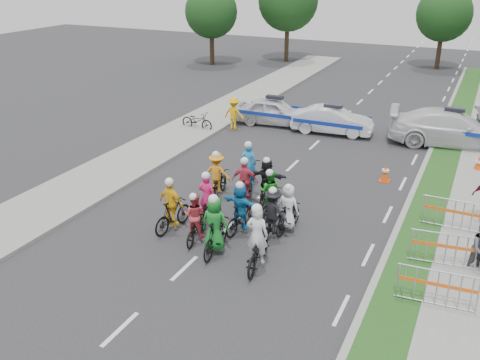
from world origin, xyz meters
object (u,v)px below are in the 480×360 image
at_px(rider_0, 258,246).
at_px(marshal_hiviz, 234,113).
at_px(rider_7, 288,213).
at_px(rider_6, 208,206).
at_px(cone_0, 385,173).
at_px(rider_1, 215,231).
at_px(rider_8, 270,198).
at_px(rider_12, 249,173).
at_px(barrier_0, 437,290).
at_px(rider_10, 217,179).
at_px(rider_9, 245,187).
at_px(police_car_0, 274,112).
at_px(tree_3, 288,1).
at_px(cone_1, 478,164).
at_px(parked_bike, 197,121).
at_px(rider_11, 267,183).
at_px(rider_2, 195,223).
at_px(rider_4, 273,218).
at_px(barrier_1, 446,251).
at_px(barrier_2, 454,216).
at_px(rider_5, 241,210).
at_px(police_car_2, 452,128).
at_px(rider_3, 172,210).
at_px(tree_0, 211,12).
at_px(police_car_1, 332,120).
at_px(tree_4, 444,14).

height_order(rider_0, marshal_hiviz, rider_0).
bearing_deg(rider_7, marshal_hiviz, -48.18).
relative_size(rider_6, cone_0, 2.67).
xyz_separation_m(rider_1, rider_8, (0.51, 3.02, -0.11)).
relative_size(rider_12, barrier_0, 0.99).
bearing_deg(rider_6, rider_10, -72.88).
xyz_separation_m(rider_9, marshal_hiviz, (-4.40, 8.14, 0.11)).
height_order(police_car_0, tree_3, tree_3).
distance_m(cone_1, parked_bike, 13.41).
bearing_deg(rider_11, cone_1, -141.99).
height_order(rider_2, rider_12, rider_12).
bearing_deg(rider_4, barrier_1, -165.49).
xyz_separation_m(barrier_2, tree_3, (-15.70, 26.36, 4.33)).
relative_size(rider_7, rider_12, 0.86).
relative_size(rider_4, barrier_1, 0.91).
bearing_deg(cone_1, rider_5, -126.77).
bearing_deg(rider_4, barrier_2, -140.70).
height_order(rider_2, marshal_hiviz, marshal_hiviz).
bearing_deg(police_car_0, police_car_2, -94.72).
bearing_deg(rider_3, rider_9, -109.72).
distance_m(rider_5, cone_0, 7.14).
distance_m(barrier_2, parked_bike, 14.32).
bearing_deg(cone_1, rider_8, -130.03).
distance_m(rider_3, police_car_2, 14.80).
bearing_deg(tree_0, rider_8, -57.94).
bearing_deg(rider_3, police_car_0, -75.92).
distance_m(rider_7, cone_1, 9.79).
bearing_deg(barrier_1, rider_1, -162.16).
xyz_separation_m(police_car_2, barrier_2, (0.91, -9.08, -0.27)).
relative_size(rider_6, rider_11, 1.08).
bearing_deg(police_car_0, tree_3, 11.63).
height_order(cone_1, tree_3, tree_3).
distance_m(rider_4, parked_bike, 11.93).
relative_size(rider_1, barrier_0, 0.98).
height_order(police_car_0, cone_0, police_car_0).
height_order(police_car_1, cone_1, police_car_1).
bearing_deg(rider_3, rider_4, -156.25).
distance_m(rider_5, rider_11, 2.52).
distance_m(rider_2, barrier_0, 7.23).
distance_m(rider_0, parked_bike, 13.49).
xyz_separation_m(rider_8, rider_12, (-1.64, 1.87, -0.02)).
bearing_deg(rider_2, tree_0, -72.54).
bearing_deg(marshal_hiviz, police_car_0, -133.53).
height_order(cone_0, cone_1, same).
distance_m(barrier_2, tree_4, 28.83).
relative_size(rider_4, rider_10, 0.99).
distance_m(rider_12, cone_0, 5.47).
height_order(rider_5, barrier_2, rider_5).
relative_size(tree_0, tree_3, 0.86).
bearing_deg(rider_1, rider_7, -129.09).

